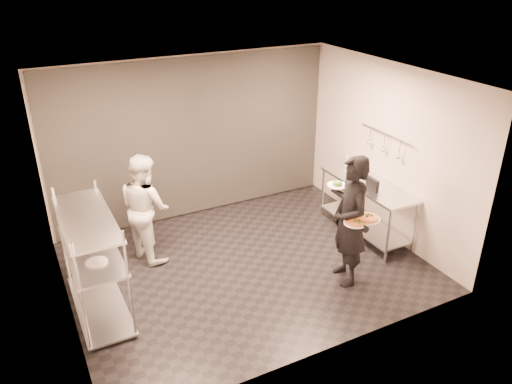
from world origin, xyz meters
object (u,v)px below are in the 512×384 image
prep_counter (366,199)px  bottle_green (347,163)px  chef (145,207)px  pos_monitor (372,184)px  bottle_clear (359,166)px  pizza_plate_far (367,218)px  waiter (350,221)px  pizza_plate_near (355,222)px  pass_rack (93,259)px  salad_plate (337,184)px  bottle_dark (350,165)px

prep_counter → bottle_green: 0.71m
chef → pos_monitor: 3.48m
bottle_clear → pizza_plate_far: bearing=-124.5°
prep_counter → waiter: 1.44m
prep_counter → pizza_plate_far: size_ratio=5.11×
prep_counter → waiter: size_ratio=0.95×
waiter → pizza_plate_near: size_ratio=6.18×
pass_rack → pos_monitor: bearing=-3.2°
pizza_plate_near → salad_plate: salad_plate is taller
pizza_plate_near → bottle_clear: (1.26, 1.55, -0.01)m
prep_counter → pass_rack: bearing=-180.0°
pass_rack → salad_plate: pass_rack is taller
pass_rack → salad_plate: bearing=-11.2°
pass_rack → pizza_plate_near: pass_rack is taller
prep_counter → waiter: (-1.06, -0.93, 0.32)m
pass_rack → salad_plate: (3.23, -0.64, 0.63)m
waiter → chef: 3.00m
bottle_green → salad_plate: bearing=-132.0°
pizza_plate_near → pos_monitor: size_ratio=1.12×
pass_rack → prep_counter: (4.33, 0.00, -0.14)m
waiter → pizza_plate_near: bearing=-6.6°
waiter → bottle_clear: (1.19, 1.36, 0.09)m
chef → bottle_green: size_ratio=6.31×
bottle_green → bottle_clear: (0.14, -0.15, -0.02)m
salad_plate → bottle_green: 1.67m
chef → bottle_clear: (3.52, -0.54, 0.20)m
chef → bottle_dark: chef is taller
salad_plate → bottle_dark: (1.15, 1.20, -0.38)m
chef → bottle_dark: (3.43, -0.41, 0.18)m
prep_counter → salad_plate: 1.49m
pass_rack → pizza_plate_far: pass_rack is taller
waiter → prep_counter: bearing=145.0°
chef → bottle_clear: size_ratio=7.26×
prep_counter → salad_plate: salad_plate is taller
waiter → salad_plate: waiter is taller
pizza_plate_near → bottle_dark: size_ratio=1.60×
waiter → bottle_dark: bearing=157.0°
prep_counter → bottle_dark: 0.68m
prep_counter → pizza_plate_near: bearing=-135.0°
pass_rack → chef: size_ratio=0.96×
pos_monitor → bottle_green: (0.11, 0.81, 0.03)m
pizza_plate_near → pos_monitor: bearing=41.5°
waiter → bottle_clear: size_ratio=8.20×
pass_rack → prep_counter: pass_rack is taller
pizza_plate_near → pizza_plate_far: 0.21m
pizza_plate_far → bottle_clear: bottle_clear is taller
waiter → pos_monitor: bearing=140.2°
pizza_plate_near → pass_rack: bearing=160.7°
bottle_clear → bottle_dark: size_ratio=1.20×
chef → pizza_plate_near: size_ratio=5.47×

